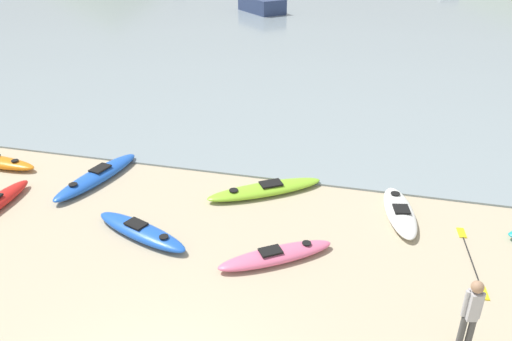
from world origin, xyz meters
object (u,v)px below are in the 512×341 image
kayak_on_sand_1 (276,255)px  kayak_on_sand_5 (265,189)px  kayak_on_sand_0 (97,176)px  person_near_foreground (471,313)px  kayak_on_sand_8 (141,231)px  kayak_on_sand_3 (400,212)px  moored_boat_0 (262,5)px  loose_paddle (471,260)px

kayak_on_sand_1 → kayak_on_sand_5: same height
kayak_on_sand_1 → kayak_on_sand_5: 3.21m
kayak_on_sand_0 → person_near_foreground: (10.15, -4.40, 0.77)m
kayak_on_sand_8 → kayak_on_sand_5: bearing=48.7°
kayak_on_sand_3 → moored_boat_0: bearing=110.3°
loose_paddle → moored_boat_0: bearing=111.9°
kayak_on_sand_5 → person_near_foreground: (4.95, -4.93, 0.80)m
loose_paddle → kayak_on_sand_1: bearing=-166.2°
person_near_foreground → kayak_on_sand_3: bearing=103.7°
kayak_on_sand_3 → person_near_foreground: (1.12, -4.58, 0.80)m
kayak_on_sand_3 → loose_paddle: size_ratio=0.98×
kayak_on_sand_1 → loose_paddle: (4.51, 1.11, -0.13)m
kayak_on_sand_3 → kayak_on_sand_0: bearing=-178.8°
loose_paddle → person_near_foreground: bearing=-100.3°
kayak_on_sand_1 → loose_paddle: 4.65m
kayak_on_sand_8 → loose_paddle: 8.13m
kayak_on_sand_0 → kayak_on_sand_8: 3.56m
kayak_on_sand_0 → moored_boat_0: (-2.13, 30.39, 0.48)m
kayak_on_sand_8 → moored_boat_0: size_ratio=0.65×
kayak_on_sand_3 → kayak_on_sand_5: size_ratio=0.81×
kayak_on_sand_3 → moored_boat_0: moored_boat_0 is taller
kayak_on_sand_5 → person_near_foreground: bearing=-44.9°
kayak_on_sand_8 → kayak_on_sand_1: bearing=-2.0°
kayak_on_sand_0 → kayak_on_sand_5: (5.20, 0.52, -0.03)m
kayak_on_sand_8 → moored_boat_0: bearing=98.2°
kayak_on_sand_0 → moored_boat_0: 30.47m
kayak_on_sand_8 → loose_paddle: (8.07, 0.98, -0.14)m
kayak_on_sand_5 → kayak_on_sand_8: size_ratio=1.10×
kayak_on_sand_5 → kayak_on_sand_8: kayak_on_sand_8 is taller
kayak_on_sand_3 → kayak_on_sand_5: 3.85m
kayak_on_sand_5 → person_near_foreground: 7.03m
moored_boat_0 → loose_paddle: size_ratio=1.67×
kayak_on_sand_8 → moored_boat_0: 33.14m
kayak_on_sand_0 → person_near_foreground: size_ratio=2.14×
kayak_on_sand_0 → kayak_on_sand_8: (2.62, -2.40, -0.02)m
kayak_on_sand_0 → kayak_on_sand_1: size_ratio=1.30×
moored_boat_0 → loose_paddle: (12.82, -31.81, -0.64)m
kayak_on_sand_3 → moored_boat_0: 32.20m
kayak_on_sand_1 → kayak_on_sand_3: 3.93m
kayak_on_sand_3 → moored_boat_0: size_ratio=0.58×
kayak_on_sand_5 → kayak_on_sand_3: bearing=-5.1°
kayak_on_sand_8 → person_near_foreground: 7.82m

